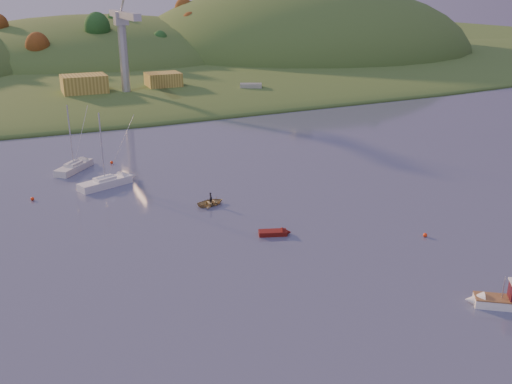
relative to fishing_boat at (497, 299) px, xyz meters
name	(u,v)px	position (x,y,z in m)	size (l,w,h in m)	color
ground	(434,371)	(-11.94, -5.21, -0.81)	(500.00, 500.00, 0.00)	#3C4363
far_shore	(66,57)	(-11.94, 224.79, -0.81)	(620.00, 220.00, 1.50)	#354E1F
shore_slope	(91,78)	(-11.94, 159.79, -0.81)	(640.00, 150.00, 7.00)	#354E1F
hill_center	(99,61)	(-1.94, 204.79, -0.81)	(140.00, 120.00, 36.00)	#354E1F
hill_right	(303,55)	(83.06, 189.79, -0.81)	(150.00, 130.00, 60.00)	#354E1F
hillside_trees	(82,71)	(-11.94, 179.79, -0.81)	(280.00, 50.00, 32.00)	#1B4D1C
wharf	(137,95)	(-6.94, 116.79, 0.39)	(42.00, 16.00, 2.40)	slate
shed_west	(84,84)	(-19.94, 117.79, 3.99)	(11.00, 8.00, 4.80)	olive
shed_east	(163,80)	(1.06, 118.79, 3.59)	(9.00, 7.00, 4.00)	olive
dock_crane	(123,34)	(-9.94, 113.18, 16.37)	(3.20, 28.00, 20.30)	#B7B7BC
fishing_boat	(497,299)	(0.00, 0.00, 0.00)	(5.72, 4.70, 3.65)	white
sailboat_near	(74,167)	(-30.62, 59.74, -0.09)	(6.92, 7.44, 10.86)	silver
sailboat_far	(105,182)	(-27.39, 49.74, -0.07)	(8.47, 5.15, 11.28)	white
canoe	(211,202)	(-15.52, 36.00, -0.41)	(2.72, 3.80, 0.79)	tan
paddler	(211,200)	(-15.52, 36.00, -0.01)	(0.58, 0.38, 1.59)	black
red_tender	(279,233)	(-11.40, 23.18, -0.52)	(4.21, 2.56, 1.36)	#5D120D
work_vessel	(251,92)	(22.65, 108.84, 0.45)	(14.50, 10.09, 3.52)	#4F5C69
buoy_0	(425,235)	(4.37, 15.36, -0.56)	(0.50, 0.50, 0.50)	#F9350D
buoy_1	(32,199)	(-37.87, 48.03, -0.56)	(0.50, 0.50, 0.50)	#F9350D
buoy_2	(112,162)	(-24.27, 61.21, -0.56)	(0.50, 0.50, 0.50)	#F9350D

